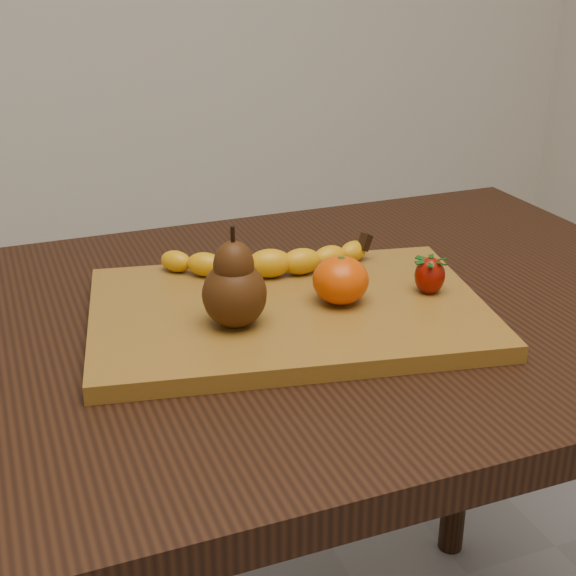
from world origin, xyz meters
name	(u,v)px	position (x,y,z in m)	size (l,w,h in m)	color
table	(312,377)	(0.00, 0.00, 0.66)	(1.00, 0.70, 0.76)	black
cutting_board	(288,312)	(-0.04, -0.02, 0.77)	(0.45, 0.30, 0.02)	olive
banana	(270,263)	(-0.03, 0.06, 0.80)	(0.23, 0.06, 0.04)	#E6A60A
pear	(234,277)	(-0.12, -0.05, 0.84)	(0.07, 0.07, 0.11)	#3F210A
mandarin	(341,280)	(0.02, -0.04, 0.81)	(0.07, 0.07, 0.06)	#D34502
strawberry	(430,274)	(0.13, -0.05, 0.80)	(0.04, 0.04, 0.05)	#800D03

